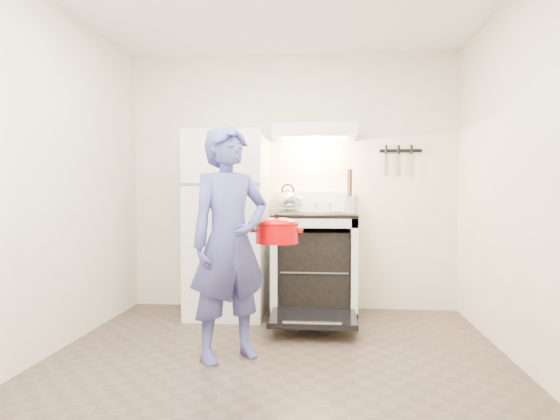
% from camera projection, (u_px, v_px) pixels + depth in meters
% --- Properties ---
extents(floor, '(3.60, 3.60, 0.00)m').
position_uv_depth(floor, '(273.00, 371.00, 3.19)').
color(floor, '#4A3C33').
rests_on(floor, ground).
extents(back_wall, '(3.20, 0.02, 2.50)m').
position_uv_depth(back_wall, '(292.00, 182.00, 4.94)').
color(back_wall, beige).
rests_on(back_wall, ground).
extents(refrigerator, '(0.70, 0.70, 1.70)m').
position_uv_depth(refrigerator, '(228.00, 224.00, 4.66)').
color(refrigerator, silver).
rests_on(refrigerator, floor).
extents(stove_body, '(0.76, 0.65, 0.92)m').
position_uv_depth(stove_body, '(315.00, 266.00, 4.62)').
color(stove_body, silver).
rests_on(stove_body, floor).
extents(cooktop, '(0.76, 0.65, 0.03)m').
position_uv_depth(cooktop, '(315.00, 215.00, 4.61)').
color(cooktop, black).
rests_on(cooktop, stove_body).
extents(backsplash, '(0.76, 0.07, 0.20)m').
position_uv_depth(backsplash, '(316.00, 202.00, 4.89)').
color(backsplash, silver).
rests_on(backsplash, cooktop).
extents(oven_door, '(0.70, 0.54, 0.04)m').
position_uv_depth(oven_door, '(313.00, 318.00, 4.04)').
color(oven_door, black).
rests_on(oven_door, floor).
extents(oven_rack, '(0.60, 0.52, 0.01)m').
position_uv_depth(oven_rack, '(315.00, 269.00, 4.62)').
color(oven_rack, slate).
rests_on(oven_rack, stove_body).
extents(range_hood, '(0.76, 0.50, 0.12)m').
position_uv_depth(range_hood, '(315.00, 132.00, 4.65)').
color(range_hood, silver).
rests_on(range_hood, back_wall).
extents(knife_strip, '(0.40, 0.02, 0.03)m').
position_uv_depth(knife_strip, '(401.00, 151.00, 4.82)').
color(knife_strip, black).
rests_on(knife_strip, back_wall).
extents(pizza_stone, '(0.31, 0.31, 0.02)m').
position_uv_depth(pizza_stone, '(308.00, 266.00, 4.68)').
color(pizza_stone, '#966D53').
rests_on(pizza_stone, oven_rack).
extents(tea_kettle, '(0.23, 0.19, 0.28)m').
position_uv_depth(tea_kettle, '(288.00, 198.00, 4.84)').
color(tea_kettle, '#B4B4B9').
rests_on(tea_kettle, cooktop).
extents(utensil_jar, '(0.09, 0.09, 0.13)m').
position_uv_depth(utensil_jar, '(350.00, 204.00, 4.31)').
color(utensil_jar, silver).
rests_on(utensil_jar, cooktop).
extents(person, '(0.70, 0.66, 1.60)m').
position_uv_depth(person, '(229.00, 243.00, 3.41)').
color(person, navy).
rests_on(person, floor).
extents(dutch_oven, '(0.38, 0.31, 0.24)m').
position_uv_depth(dutch_oven, '(277.00, 233.00, 3.61)').
color(dutch_oven, '#BB0004').
rests_on(dutch_oven, person).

